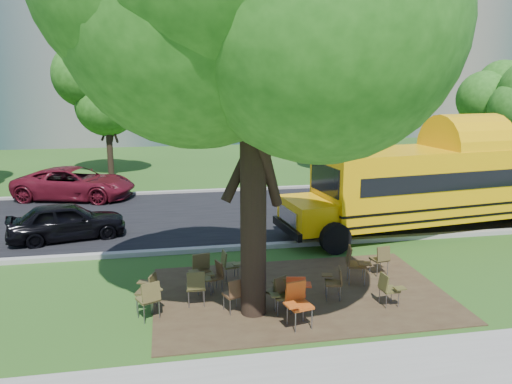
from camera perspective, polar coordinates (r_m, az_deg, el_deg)
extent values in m
plane|color=#244716|center=(12.63, 0.01, -11.04)|extent=(160.00, 160.00, 0.00)
cube|color=#382819|center=(12.39, 5.09, -11.52)|extent=(7.00, 4.50, 0.03)
cube|color=black|center=(19.17, -3.76, -2.63)|extent=(80.00, 8.00, 0.04)
cube|color=gray|center=(15.36, -2.02, -6.35)|extent=(80.00, 0.25, 0.14)
cube|color=gray|center=(23.12, -4.95, 0.15)|extent=(80.00, 0.25, 0.14)
cube|color=slate|center=(48.10, -18.41, 19.19)|extent=(38.00, 16.00, 22.00)
cube|color=gray|center=(56.32, 18.44, 19.69)|extent=(30.00, 16.00, 25.00)
cylinder|color=black|center=(27.73, -16.40, 5.30)|extent=(0.32, 0.32, 3.50)
sphere|color=#1E5313|center=(27.54, -16.73, 10.40)|extent=(4.80, 4.80, 4.80)
cylinder|color=black|center=(27.46, 11.31, 6.24)|extent=(0.38, 0.38, 4.20)
sphere|color=#1E5313|center=(27.30, 11.58, 12.38)|extent=(5.60, 5.60, 5.60)
cylinder|color=black|center=(30.52, 26.16, 5.25)|extent=(0.34, 0.34, 3.60)
sphere|color=#1E5313|center=(30.35, 26.64, 10.02)|extent=(5.00, 5.00, 5.00)
cylinder|color=black|center=(10.61, -0.32, -2.36)|extent=(0.56, 0.56, 4.66)
sphere|color=#1E5313|center=(10.26, -0.34, 16.36)|extent=(7.20, 7.20, 7.20)
cube|color=#EAA807|center=(18.70, 22.50, 1.26)|extent=(10.67, 3.71, 2.33)
cube|color=black|center=(18.83, 23.24, 2.09)|extent=(10.11, 3.67, 0.57)
cube|color=#EAA807|center=(15.79, 5.86, -2.54)|extent=(1.50, 2.23, 0.90)
cube|color=black|center=(18.81, 22.35, -0.51)|extent=(10.69, 3.74, 0.08)
cube|color=black|center=(18.89, 22.26, -1.55)|extent=(10.69, 3.74, 0.08)
cylinder|color=black|center=(15.07, 9.06, -5.27)|extent=(0.98, 0.41, 0.95)
cylinder|color=black|center=(17.12, 5.49, -2.97)|extent=(0.98, 0.41, 0.95)
cylinder|color=black|center=(21.62, 25.82, -0.89)|extent=(0.98, 0.41, 0.95)
cube|color=brown|center=(11.26, -12.25, -11.88)|extent=(0.56, 0.55, 0.05)
cube|color=brown|center=(11.01, -11.91, -11.16)|extent=(0.41, 0.26, 0.41)
cube|color=brown|center=(11.41, -11.41, -10.80)|extent=(0.33, 0.36, 0.03)
cylinder|color=slate|center=(11.44, -13.37, -12.79)|extent=(0.02, 0.02, 0.46)
cylinder|color=slate|center=(11.27, -10.99, -13.08)|extent=(0.02, 0.02, 0.46)
cube|color=#45401E|center=(11.70, -6.89, -10.72)|extent=(0.43, 0.41, 0.05)
cube|color=#45401E|center=(11.44, -6.88, -10.05)|extent=(0.41, 0.10, 0.41)
cube|color=#45401E|center=(11.79, -5.75, -9.85)|extent=(0.23, 0.29, 0.03)
cylinder|color=slate|center=(11.94, -7.75, -11.43)|extent=(0.02, 0.02, 0.46)
cylinder|color=slate|center=(11.64, -5.95, -12.04)|extent=(0.02, 0.02, 0.46)
cube|color=#51331D|center=(11.33, -2.61, -11.61)|extent=(0.50, 0.49, 0.05)
cube|color=#51331D|center=(11.11, -2.22, -10.95)|extent=(0.39, 0.21, 0.38)
cube|color=#51331D|center=(11.49, -1.90, -10.64)|extent=(0.28, 0.32, 0.03)
cylinder|color=slate|center=(11.49, -3.70, -12.44)|extent=(0.02, 0.02, 0.42)
cylinder|color=slate|center=(11.36, -1.49, -12.72)|extent=(0.02, 0.02, 0.42)
cube|color=#4D4921|center=(11.31, 3.09, -11.82)|extent=(0.38, 0.36, 0.04)
cube|color=#4D4921|center=(11.37, 2.90, -10.59)|extent=(0.36, 0.09, 0.36)
cube|color=#4D4921|center=(11.10, 2.17, -11.68)|extent=(0.20, 0.25, 0.03)
cylinder|color=slate|center=(11.29, 4.03, -12.98)|extent=(0.02, 0.02, 0.40)
cylinder|color=slate|center=(11.49, 2.14, -12.49)|extent=(0.02, 0.02, 0.40)
cube|color=red|center=(11.33, 4.49, -11.39)|extent=(0.52, 0.50, 0.05)
cube|color=red|center=(11.06, 4.57, -10.70)|extent=(0.43, 0.18, 0.42)
cube|color=red|center=(11.43, 5.74, -10.50)|extent=(0.28, 0.33, 0.03)
cylinder|color=slate|center=(11.58, 3.52, -12.10)|extent=(0.03, 0.03, 0.47)
cylinder|color=slate|center=(11.28, 5.46, -12.84)|extent=(0.03, 0.03, 0.47)
cube|color=#B44713|center=(10.66, 5.02, -12.82)|extent=(0.55, 0.54, 0.06)
cube|color=#B44713|center=(10.72, 4.53, -11.21)|extent=(0.46, 0.20, 0.45)
cube|color=#B44713|center=(10.37, 4.09, -12.76)|extent=(0.31, 0.36, 0.03)
cylinder|color=slate|center=(10.71, 6.41, -14.24)|extent=(0.03, 0.03, 0.50)
cylinder|color=slate|center=(10.85, 3.59, -13.81)|extent=(0.03, 0.03, 0.50)
cube|color=#4B351A|center=(12.08, 8.80, -10.24)|extent=(0.45, 0.46, 0.05)
cube|color=#4B351A|center=(12.02, 9.63, -9.35)|extent=(0.17, 0.38, 0.37)
cube|color=#4B351A|center=(12.22, 8.12, -9.37)|extent=(0.30, 0.26, 0.03)
cylinder|color=slate|center=(12.00, 8.09, -11.43)|extent=(0.02, 0.02, 0.41)
cylinder|color=slate|center=(12.31, 9.43, -10.83)|extent=(0.02, 0.02, 0.41)
cube|color=#48441F|center=(11.99, 15.00, -10.71)|extent=(0.40, 0.41, 0.05)
cube|color=#48441F|center=(11.84, 14.36, -9.94)|extent=(0.12, 0.37, 0.37)
cube|color=#48441F|center=(11.84, 16.11, -10.52)|extent=(0.27, 0.22, 0.03)
cylinder|color=slate|center=(12.27, 15.21, -11.22)|extent=(0.02, 0.02, 0.41)
cylinder|color=slate|center=(11.88, 14.67, -12.00)|extent=(0.02, 0.02, 0.41)
cube|color=#41371C|center=(11.67, -12.43, -11.04)|extent=(0.52, 0.53, 0.05)
cube|color=#41371C|center=(11.52, -11.64, -10.14)|extent=(0.22, 0.41, 0.40)
cube|color=#41371C|center=(11.87, -12.67, -10.00)|extent=(0.34, 0.30, 0.03)
cylinder|color=slate|center=(11.68, -13.48, -12.29)|extent=(0.02, 0.02, 0.45)
cylinder|color=slate|center=(11.84, -11.29, -11.80)|extent=(0.02, 0.02, 0.45)
cube|color=#4E351B|center=(12.32, -4.87, -9.69)|extent=(0.47, 0.48, 0.04)
cube|color=#4E351B|center=(12.31, -4.20, -8.70)|extent=(0.21, 0.37, 0.36)
cube|color=#4E351B|center=(12.41, -5.85, -9.00)|extent=(0.30, 0.27, 0.03)
cylinder|color=slate|center=(12.21, -5.18, -10.93)|extent=(0.02, 0.02, 0.40)
cylinder|color=slate|center=(12.59, -4.53, -10.18)|extent=(0.02, 0.02, 0.40)
cube|color=brown|center=(12.98, -2.96, -8.38)|extent=(0.43, 0.45, 0.05)
cube|color=brown|center=(12.86, -3.69, -7.61)|extent=(0.15, 0.38, 0.38)
cube|color=brown|center=(12.77, -2.11, -8.19)|extent=(0.29, 0.24, 0.03)
cylinder|color=slate|center=(13.24, -2.47, -8.92)|extent=(0.02, 0.02, 0.42)
cylinder|color=slate|center=(12.87, -3.43, -9.58)|extent=(0.02, 0.02, 0.42)
cube|color=#43391D|center=(11.49, 2.26, -11.27)|extent=(0.53, 0.53, 0.05)
cube|color=#43391D|center=(11.30, 2.89, -10.57)|extent=(0.36, 0.28, 0.38)
cube|color=#43391D|center=(11.67, 2.60, -10.27)|extent=(0.31, 0.33, 0.03)
cylinder|color=slate|center=(11.58, 1.11, -12.21)|extent=(0.02, 0.02, 0.42)
cylinder|color=slate|center=(11.58, 3.39, -12.23)|extent=(0.02, 0.02, 0.42)
cube|color=#483219|center=(13.04, 11.42, -8.13)|extent=(0.55, 0.56, 0.06)
cube|color=#483219|center=(12.93, 10.57, -7.12)|extent=(0.21, 0.46, 0.45)
cube|color=#483219|center=(12.77, 12.30, -7.99)|extent=(0.36, 0.31, 0.03)
cylinder|color=slate|center=(13.34, 12.08, -8.85)|extent=(0.03, 0.03, 0.50)
cylinder|color=slate|center=(12.94, 10.63, -9.48)|extent=(0.03, 0.03, 0.50)
cube|color=#4C4021|center=(13.74, 13.91, -7.47)|extent=(0.47, 0.45, 0.05)
cube|color=#4C4021|center=(13.54, 14.38, -6.85)|extent=(0.40, 0.16, 0.39)
cube|color=#4C4021|center=(13.94, 14.41, -6.71)|extent=(0.26, 0.30, 0.03)
cylinder|color=slate|center=(13.86, 12.91, -8.21)|extent=(0.02, 0.02, 0.43)
cylinder|color=slate|center=(13.79, 14.82, -8.42)|extent=(0.02, 0.02, 0.43)
cube|color=brown|center=(12.35, -6.04, -9.24)|extent=(0.52, 0.51, 0.05)
cube|color=brown|center=(12.44, -6.30, -7.91)|extent=(0.44, 0.18, 0.43)
cube|color=brown|center=(12.11, -7.07, -9.07)|extent=(0.29, 0.34, 0.03)
cylinder|color=slate|center=(12.33, -4.96, -10.49)|extent=(0.03, 0.03, 0.48)
cylinder|color=slate|center=(12.57, -7.05, -10.07)|extent=(0.03, 0.03, 0.48)
imported|color=black|center=(17.28, -20.80, -3.12)|extent=(3.87, 2.25, 1.24)
imported|color=#540E19|center=(22.94, -19.97, 0.93)|extent=(5.49, 3.60, 1.40)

